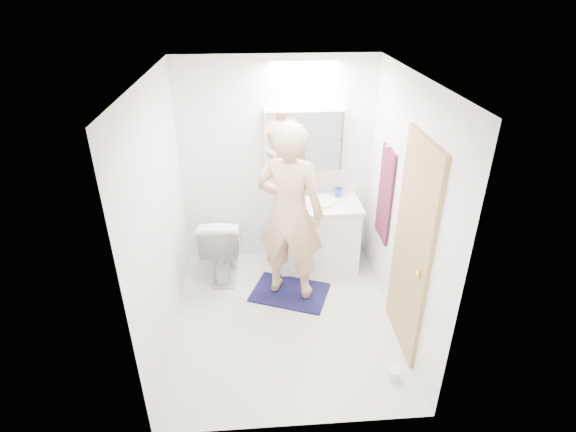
{
  "coord_description": "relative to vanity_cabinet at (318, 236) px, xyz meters",
  "views": [
    {
      "loc": [
        -0.24,
        -3.55,
        3.07
      ],
      "look_at": [
        0.05,
        0.25,
        1.05
      ],
      "focal_mm": 27.92,
      "sensor_mm": 36.0,
      "label": 1
    }
  ],
  "objects": [
    {
      "name": "medicine_cabinet",
      "position": [
        -0.16,
        0.21,
        1.11
      ],
      "size": [
        0.88,
        0.14,
        0.7
      ],
      "primitive_type": "cube",
      "color": "white",
      "rests_on": "wall_back"
    },
    {
      "name": "soap_bottle_b",
      "position": [
        -0.16,
        0.18,
        0.52
      ],
      "size": [
        0.12,
        0.12,
        0.19
      ],
      "primitive_type": "imported",
      "rotation": [
        0.0,
        0.0,
        -0.62
      ],
      "color": "#5E8CCA",
      "rests_on": "countertop"
    },
    {
      "name": "floor",
      "position": [
        -0.46,
        -0.96,
        -0.39
      ],
      "size": [
        2.5,
        2.5,
        0.0
      ],
      "primitive_type": "plane",
      "color": "silver",
      "rests_on": "ground"
    },
    {
      "name": "toothbrush_cup",
      "position": [
        0.24,
        0.16,
        0.48
      ],
      "size": [
        0.15,
        0.15,
        0.1
      ],
      "primitive_type": "imported",
      "rotation": [
        0.0,
        0.0,
        -0.43
      ],
      "color": "#3D51B9",
      "rests_on": "countertop"
    },
    {
      "name": "door",
      "position": [
        0.62,
        -1.31,
        0.61
      ],
      "size": [
        0.04,
        0.8,
        2.0
      ],
      "primitive_type": "cube",
      "color": "#A47D52",
      "rests_on": "wall_right"
    },
    {
      "name": "toilet",
      "position": [
        -1.11,
        -0.11,
        0.01
      ],
      "size": [
        0.48,
        0.8,
        0.8
      ],
      "primitive_type": "imported",
      "rotation": [
        0.0,
        0.0,
        3.1
      ],
      "color": "silver",
      "rests_on": "floor"
    },
    {
      "name": "ceiling",
      "position": [
        -0.46,
        -0.96,
        2.01
      ],
      "size": [
        2.5,
        2.5,
        0.0
      ],
      "primitive_type": "plane",
      "rotation": [
        3.14,
        0.0,
        0.0
      ],
      "color": "white",
      "rests_on": "floor"
    },
    {
      "name": "wall_left",
      "position": [
        -1.56,
        -0.96,
        0.81
      ],
      "size": [
        0.0,
        2.5,
        2.5
      ],
      "primitive_type": "plane",
      "rotation": [
        1.57,
        0.0,
        1.57
      ],
      "color": "white",
      "rests_on": "floor"
    },
    {
      "name": "person",
      "position": [
        -0.38,
        -0.56,
        0.61
      ],
      "size": [
        0.81,
        0.67,
        1.9
      ],
      "primitive_type": "imported",
      "rotation": [
        0.0,
        0.0,
        2.77
      ],
      "color": "tan",
      "rests_on": "bath_rug"
    },
    {
      "name": "countertop",
      "position": [
        0.0,
        -0.0,
        0.41
      ],
      "size": [
        0.95,
        0.58,
        0.04
      ],
      "primitive_type": "cube",
      "color": "white",
      "rests_on": "vanity_cabinet"
    },
    {
      "name": "soap_bottle_a",
      "position": [
        -0.3,
        0.15,
        0.54
      ],
      "size": [
        0.1,
        0.1,
        0.23
      ],
      "primitive_type": "imported",
      "rotation": [
        0.0,
        0.0,
        0.18
      ],
      "color": "#F1EA9C",
      "rests_on": "countertop"
    },
    {
      "name": "bath_rug",
      "position": [
        -0.38,
        -0.56,
        -0.38
      ],
      "size": [
        0.94,
        0.8,
        0.02
      ],
      "primitive_type": "cube",
      "rotation": [
        0.0,
        0.0,
        -0.37
      ],
      "color": "#16143E",
      "rests_on": "floor"
    },
    {
      "name": "wall_front",
      "position": [
        -0.46,
        -2.21,
        0.81
      ],
      "size": [
        2.5,
        0.0,
        2.5
      ],
      "primitive_type": "plane",
      "rotation": [
        -1.57,
        0.0,
        0.0
      ],
      "color": "white",
      "rests_on": "floor"
    },
    {
      "name": "towel",
      "position": [
        0.62,
        -0.41,
        0.71
      ],
      "size": [
        0.02,
        0.42,
        1.0
      ],
      "primitive_type": "cube",
      "color": "#121838",
      "rests_on": "wall_right"
    },
    {
      "name": "sink_basin",
      "position": [
        0.0,
        0.03,
        0.45
      ],
      "size": [
        0.36,
        0.36,
        0.03
      ],
      "primitive_type": "cylinder",
      "color": "white",
      "rests_on": "countertop"
    },
    {
      "name": "mirror_panel",
      "position": [
        -0.16,
        0.13,
        1.11
      ],
      "size": [
        0.84,
        0.01,
        0.66
      ],
      "primitive_type": "cube",
      "color": "silver",
      "rests_on": "medicine_cabinet"
    },
    {
      "name": "towel_hook",
      "position": [
        0.61,
        -0.41,
        1.23
      ],
      "size": [
        0.07,
        0.02,
        0.02
      ],
      "primitive_type": "cylinder",
      "rotation": [
        0.0,
        1.57,
        0.0
      ],
      "color": "silver",
      "rests_on": "wall_right"
    },
    {
      "name": "wall_right",
      "position": [
        0.64,
        -0.96,
        0.81
      ],
      "size": [
        0.0,
        2.5,
        2.5
      ],
      "primitive_type": "plane",
      "rotation": [
        1.57,
        0.0,
        -1.57
      ],
      "color": "white",
      "rests_on": "floor"
    },
    {
      "name": "vanity_cabinet",
      "position": [
        0.0,
        0.0,
        0.0
      ],
      "size": [
        0.9,
        0.55,
        0.78
      ],
      "primitive_type": "cube",
      "color": "white",
      "rests_on": "floor"
    },
    {
      "name": "faucet",
      "position": [
        0.0,
        0.22,
        0.51
      ],
      "size": [
        0.02,
        0.02,
        0.16
      ],
      "primitive_type": "cylinder",
      "color": "#BAB9BE",
      "rests_on": "countertop"
    },
    {
      "name": "toilet_paper_roll",
      "position": [
        0.43,
        -1.81,
        -0.34
      ],
      "size": [
        0.11,
        0.11,
        0.1
      ],
      "primitive_type": "cylinder",
      "color": "white",
      "rests_on": "floor"
    },
    {
      "name": "wall_back",
      "position": [
        -0.46,
        0.29,
        0.81
      ],
      "size": [
        2.5,
        0.0,
        2.5
      ],
      "primitive_type": "plane",
      "rotation": [
        1.57,
        0.0,
        0.0
      ],
      "color": "white",
      "rests_on": "floor"
    },
    {
      "name": "door_knob",
      "position": [
        0.58,
        -1.61,
        0.56
      ],
      "size": [
        0.06,
        0.06,
        0.06
      ],
      "primitive_type": "sphere",
      "color": "gold",
      "rests_on": "door"
    }
  ]
}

